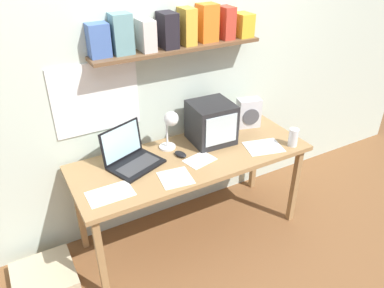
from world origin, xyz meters
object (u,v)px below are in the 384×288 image
(open_notebook, at_px, (176,178))
(space_heater, at_px, (249,113))
(floor_cushion, at_px, (44,278))
(corner_desk, at_px, (192,163))
(juice_glass, at_px, (293,138))
(desk_lamp, at_px, (170,124))
(computer_mouse, at_px, (180,154))
(laptop, at_px, (130,155))
(loose_paper_near_laptop, at_px, (200,160))
(crt_monitor, at_px, (211,123))
(printed_handout, at_px, (110,194))
(loose_paper_near_monitor, at_px, (263,147))

(open_notebook, bearing_deg, space_heater, 23.51)
(open_notebook, relative_size, floor_cushion, 0.57)
(corner_desk, relative_size, juice_glass, 12.55)
(desk_lamp, height_order, computer_mouse, desk_lamp)
(laptop, xyz_separation_m, open_notebook, (0.20, -0.32, -0.07))
(juice_glass, distance_m, loose_paper_near_laptop, 0.75)
(crt_monitor, relative_size, laptop, 0.77)
(laptop, distance_m, space_heater, 1.07)
(open_notebook, distance_m, floor_cushion, 1.19)
(corner_desk, relative_size, printed_handout, 6.14)
(space_heater, xyz_separation_m, floor_cushion, (-1.81, -0.14, -0.81))
(loose_paper_near_laptop, distance_m, floor_cushion, 1.38)
(open_notebook, xyz_separation_m, loose_paper_near_laptop, (0.25, 0.11, 0.00))
(printed_handout, bearing_deg, laptop, 48.55)
(floor_cushion, bearing_deg, loose_paper_near_laptop, -6.23)
(loose_paper_near_monitor, relative_size, floor_cushion, 0.76)
(open_notebook, distance_m, loose_paper_near_laptop, 0.28)
(crt_monitor, bearing_deg, loose_paper_near_laptop, -133.62)
(open_notebook, distance_m, loose_paper_near_monitor, 0.77)
(juice_glass, height_order, computer_mouse, juice_glass)
(corner_desk, distance_m, crt_monitor, 0.35)
(corner_desk, relative_size, desk_lamp, 5.41)
(space_heater, distance_m, printed_handout, 1.36)
(corner_desk, distance_m, juice_glass, 0.79)
(laptop, xyz_separation_m, loose_paper_near_laptop, (0.45, -0.21, -0.07))
(corner_desk, relative_size, crt_monitor, 5.34)
(floor_cushion, bearing_deg, desk_lamp, 4.92)
(crt_monitor, relative_size, printed_handout, 1.15)
(computer_mouse, xyz_separation_m, loose_paper_near_laptop, (0.09, -0.12, -0.01))
(space_heater, height_order, floor_cushion, space_heater)
(crt_monitor, distance_m, computer_mouse, 0.36)
(space_heater, bearing_deg, computer_mouse, -152.54)
(open_notebook, relative_size, loose_paper_near_laptop, 0.99)
(crt_monitor, height_order, computer_mouse, crt_monitor)
(open_notebook, bearing_deg, corner_desk, 39.54)
(juice_glass, bearing_deg, printed_handout, 176.10)
(laptop, xyz_separation_m, desk_lamp, (0.33, 0.01, 0.16))
(floor_cushion, bearing_deg, space_heater, 4.38)
(desk_lamp, distance_m, space_heater, 0.75)
(laptop, distance_m, printed_handout, 0.37)
(loose_paper_near_monitor, bearing_deg, desk_lamp, 154.90)
(printed_handout, bearing_deg, space_heater, 14.28)
(loose_paper_near_monitor, height_order, floor_cushion, loose_paper_near_monitor)
(juice_glass, relative_size, space_heater, 0.58)
(corner_desk, xyz_separation_m, floor_cushion, (-1.17, 0.05, -0.63))
(computer_mouse, bearing_deg, desk_lamp, 102.99)
(loose_paper_near_monitor, bearing_deg, computer_mouse, 162.40)
(juice_glass, distance_m, loose_paper_near_monitor, 0.23)
(loose_paper_near_monitor, distance_m, floor_cushion, 1.85)
(laptop, xyz_separation_m, loose_paper_near_monitor, (0.96, -0.28, -0.07))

